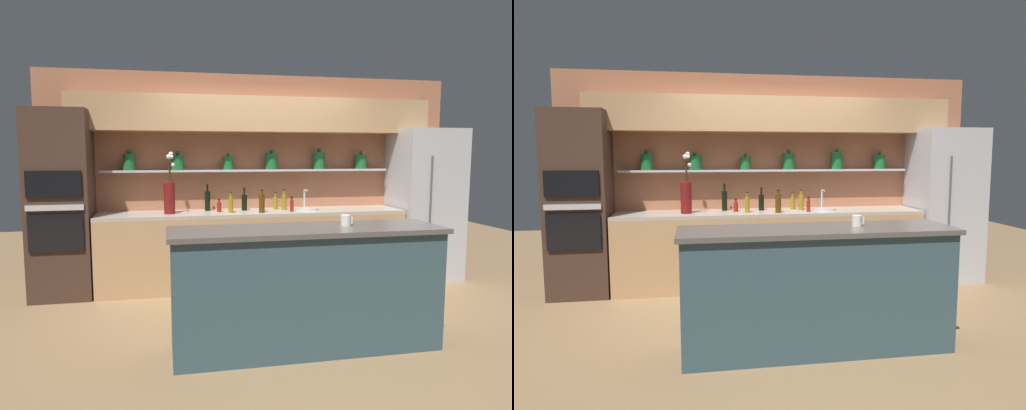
% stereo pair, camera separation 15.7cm
% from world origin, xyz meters
% --- Properties ---
extents(ground_plane, '(12.00, 12.00, 0.00)m').
position_xyz_m(ground_plane, '(0.00, 0.00, 0.00)').
color(ground_plane, olive).
extents(back_wall_unit, '(5.20, 0.44, 2.60)m').
position_xyz_m(back_wall_unit, '(-0.00, 1.53, 1.55)').
color(back_wall_unit, '#A86647').
rests_on(back_wall_unit, ground_plane).
extents(back_counter_unit, '(3.70, 0.62, 0.92)m').
position_xyz_m(back_counter_unit, '(-0.07, 1.24, 0.46)').
color(back_counter_unit, tan).
rests_on(back_counter_unit, ground_plane).
extents(island_counter, '(2.25, 0.61, 1.02)m').
position_xyz_m(island_counter, '(0.00, -0.67, 0.51)').
color(island_counter, '#334C56').
rests_on(island_counter, ground_plane).
extents(refrigerator, '(0.79, 0.73, 1.93)m').
position_xyz_m(refrigerator, '(2.20, 1.20, 0.96)').
color(refrigerator, '#B7B7BC').
rests_on(refrigerator, ground_plane).
extents(oven_tower, '(0.66, 0.64, 2.10)m').
position_xyz_m(oven_tower, '(-2.27, 1.24, 1.05)').
color(oven_tower, '#3D281E').
rests_on(oven_tower, ground_plane).
extents(flower_vase, '(0.14, 0.16, 0.72)m').
position_xyz_m(flower_vase, '(-1.07, 1.18, 1.14)').
color(flower_vase, maroon).
rests_on(flower_vase, back_counter_unit).
extents(sink_fixture, '(0.28, 0.28, 0.25)m').
position_xyz_m(sink_fixture, '(0.61, 1.25, 0.94)').
color(sink_fixture, '#B7B7BC').
rests_on(sink_fixture, back_counter_unit).
extents(bottle_oil_0, '(0.06, 0.06, 0.22)m').
position_xyz_m(bottle_oil_0, '(0.24, 1.36, 1.01)').
color(bottle_oil_0, olive).
rests_on(bottle_oil_0, back_counter_unit).
extents(bottle_oil_1, '(0.06, 0.06, 0.26)m').
position_xyz_m(bottle_oil_1, '(0.33, 1.28, 1.02)').
color(bottle_oil_1, olive).
rests_on(bottle_oil_1, back_counter_unit).
extents(bottle_sauce_2, '(0.05, 0.05, 0.16)m').
position_xyz_m(bottle_sauce_2, '(-0.49, 1.25, 0.99)').
color(bottle_sauce_2, maroon).
rests_on(bottle_sauce_2, back_counter_unit).
extents(bottle_wine_3, '(0.07, 0.07, 0.29)m').
position_xyz_m(bottle_wine_3, '(-0.16, 1.34, 1.02)').
color(bottle_wine_3, black).
rests_on(bottle_wine_3, back_counter_unit).
extents(bottle_sauce_4, '(0.05, 0.05, 0.18)m').
position_xyz_m(bottle_sauce_4, '(0.38, 1.11, 1.00)').
color(bottle_sauce_4, maroon).
rests_on(bottle_sauce_4, back_counter_unit).
extents(bottle_oil_5, '(0.06, 0.06, 0.25)m').
position_xyz_m(bottle_oil_5, '(-0.36, 1.15, 1.02)').
color(bottle_oil_5, olive).
rests_on(bottle_oil_5, back_counter_unit).
extents(bottle_spirit_6, '(0.07, 0.07, 0.28)m').
position_xyz_m(bottle_spirit_6, '(-0.00, 1.08, 1.04)').
color(bottle_spirit_6, '#4C2D0C').
rests_on(bottle_spirit_6, back_counter_unit).
extents(bottle_wine_7, '(0.07, 0.07, 0.33)m').
position_xyz_m(bottle_wine_7, '(-0.62, 1.39, 1.05)').
color(bottle_wine_7, black).
rests_on(bottle_wine_7, back_counter_unit).
extents(coffee_mug, '(0.10, 0.08, 0.09)m').
position_xyz_m(coffee_mug, '(0.35, -0.63, 1.06)').
color(coffee_mug, silver).
rests_on(coffee_mug, island_counter).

